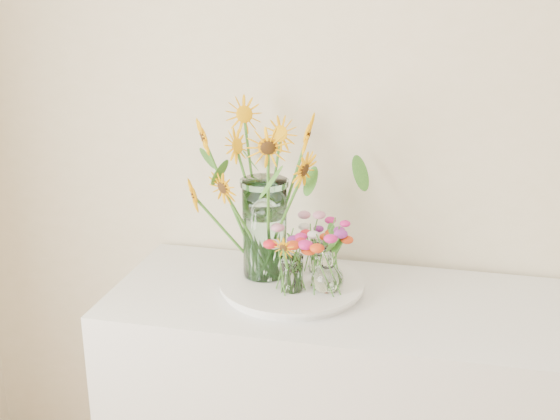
{
  "coord_description": "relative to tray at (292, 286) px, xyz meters",
  "views": [
    {
      "loc": [
        -0.27,
        -0.0,
        1.83
      ],
      "look_at": [
        -0.73,
        1.95,
        1.16
      ],
      "focal_mm": 45.0,
      "sensor_mm": 36.0,
      "label": 1
    }
  ],
  "objects": [
    {
      "name": "tray",
      "position": [
        0.0,
        0.0,
        0.0
      ],
      "size": [
        0.43,
        0.43,
        0.02
      ],
      "primitive_type": "cylinder",
      "color": "white",
      "rests_on": "counter"
    },
    {
      "name": "mason_jar",
      "position": [
        -0.09,
        0.03,
        0.17
      ],
      "size": [
        0.16,
        0.16,
        0.32
      ],
      "primitive_type": "cylinder",
      "rotation": [
        0.0,
        0.0,
        0.2
      ],
      "color": "#C7F6E9",
      "rests_on": "tray"
    },
    {
      "name": "sunflower_bouquet",
      "position": [
        -0.09,
        0.03,
        0.3
      ],
      "size": [
        0.94,
        0.94,
        0.57
      ],
      "primitive_type": null,
      "rotation": [
        0.0,
        0.0,
        0.2
      ],
      "color": "#FEAC05",
      "rests_on": "tray"
    },
    {
      "name": "small_vase_a",
      "position": [
        0.01,
        -0.06,
        0.07
      ],
      "size": [
        0.08,
        0.08,
        0.12
      ],
      "primitive_type": "cylinder",
      "rotation": [
        0.0,
        0.0,
        0.13
      ],
      "color": "white",
      "rests_on": "tray"
    },
    {
      "name": "wildflower_posy_a",
      "position": [
        0.01,
        -0.06,
        0.12
      ],
      "size": [
        0.19,
        0.19,
        0.21
      ],
      "primitive_type": null,
      "color": "red",
      "rests_on": "tray"
    },
    {
      "name": "small_vase_b",
      "position": [
        0.12,
        -0.04,
        0.08
      ],
      "size": [
        0.12,
        0.12,
        0.14
      ],
      "primitive_type": null,
      "rotation": [
        0.0,
        0.0,
        -0.19
      ],
      "color": "white",
      "rests_on": "tray"
    },
    {
      "name": "wildflower_posy_b",
      "position": [
        0.12,
        -0.04,
        0.13
      ],
      "size": [
        0.23,
        0.23,
        0.23
      ],
      "primitive_type": null,
      "color": "red",
      "rests_on": "tray"
    },
    {
      "name": "small_vase_c",
      "position": [
        0.07,
        0.09,
        0.06
      ],
      "size": [
        0.06,
        0.06,
        0.1
      ],
      "primitive_type": "cylinder",
      "rotation": [
        0.0,
        0.0,
        -0.01
      ],
      "color": "white",
      "rests_on": "tray"
    },
    {
      "name": "wildflower_posy_c",
      "position": [
        0.07,
        0.09,
        0.11
      ],
      "size": [
        0.2,
        0.2,
        0.19
      ],
      "primitive_type": null,
      "color": "red",
      "rests_on": "tray"
    }
  ]
}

